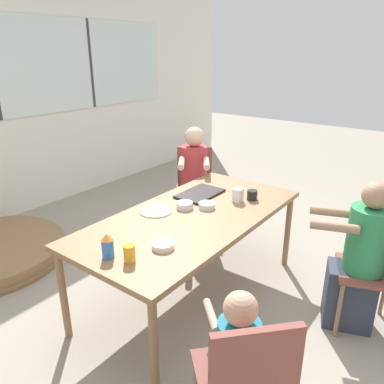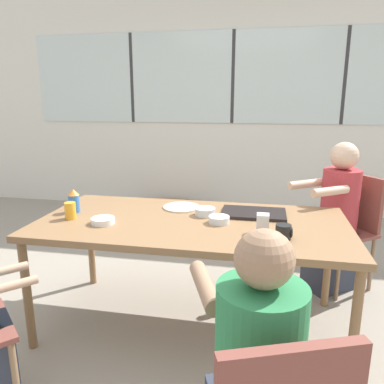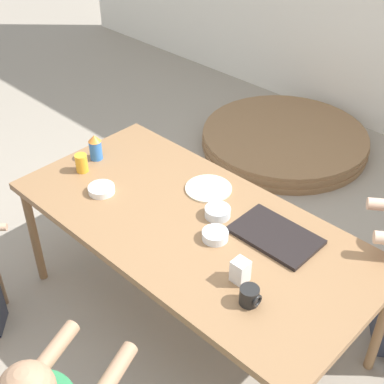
# 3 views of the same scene
# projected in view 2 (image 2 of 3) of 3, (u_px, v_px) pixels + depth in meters

# --- Properties ---
(ground_plane) EXTENTS (16.00, 16.00, 0.00)m
(ground_plane) POSITION_uv_depth(u_px,v_px,m) (192.00, 324.00, 2.47)
(ground_plane) COLOR gray
(wall_back_with_windows) EXTENTS (8.40, 0.08, 2.80)m
(wall_back_with_windows) POSITION_uv_depth(u_px,v_px,m) (233.00, 100.00, 4.68)
(wall_back_with_windows) COLOR white
(wall_back_with_windows) RESTS_ON ground_plane
(dining_table) EXTENTS (1.88, 0.92, 0.72)m
(dining_table) POSITION_uv_depth(u_px,v_px,m) (192.00, 228.00, 2.30)
(dining_table) COLOR olive
(dining_table) RESTS_ON ground_plane
(chair_for_woman_green_shirt) EXTENTS (0.56, 0.56, 0.88)m
(chair_for_woman_green_shirt) POSITION_uv_depth(u_px,v_px,m) (350.00, 221.00, 2.89)
(chair_for_woman_green_shirt) COLOR brown
(chair_for_woman_green_shirt) RESTS_ON ground_plane
(person_woman_green_shirt) EXTENTS (0.56, 0.51, 1.14)m
(person_woman_green_shirt) POSITION_uv_depth(u_px,v_px,m) (335.00, 223.00, 2.82)
(person_woman_green_shirt) COLOR #333847
(person_woman_green_shirt) RESTS_ON ground_plane
(food_tray_dark) EXTENTS (0.41, 0.26, 0.02)m
(food_tray_dark) POSITION_uv_depth(u_px,v_px,m) (254.00, 213.00, 2.40)
(food_tray_dark) COLOR black
(food_tray_dark) RESTS_ON dining_table
(coffee_mug) EXTENTS (0.09, 0.08, 0.08)m
(coffee_mug) POSITION_uv_depth(u_px,v_px,m) (284.00, 232.00, 1.98)
(coffee_mug) COLOR black
(coffee_mug) RESTS_ON dining_table
(sippy_cup) EXTENTS (0.08, 0.08, 0.15)m
(sippy_cup) POSITION_uv_depth(u_px,v_px,m) (74.00, 200.00, 2.44)
(sippy_cup) COLOR blue
(sippy_cup) RESTS_ON dining_table
(juice_glass) EXTENTS (0.07, 0.07, 0.10)m
(juice_glass) POSITION_uv_depth(u_px,v_px,m) (70.00, 211.00, 2.31)
(juice_glass) COLOR gold
(juice_glass) RESTS_ON dining_table
(milk_carton_small) EXTENTS (0.07, 0.07, 0.11)m
(milk_carton_small) POSITION_uv_depth(u_px,v_px,m) (263.00, 224.00, 2.06)
(milk_carton_small) COLOR silver
(milk_carton_small) RESTS_ON dining_table
(bowl_white_shallow) EXTENTS (0.14, 0.14, 0.04)m
(bowl_white_shallow) POSITION_uv_depth(u_px,v_px,m) (103.00, 221.00, 2.23)
(bowl_white_shallow) COLOR white
(bowl_white_shallow) RESTS_ON dining_table
(bowl_cereal) EXTENTS (0.13, 0.13, 0.04)m
(bowl_cereal) POSITION_uv_depth(u_px,v_px,m) (219.00, 220.00, 2.24)
(bowl_cereal) COLOR silver
(bowl_cereal) RESTS_ON dining_table
(bowl_fruit) EXTENTS (0.13, 0.13, 0.05)m
(bowl_fruit) POSITION_uv_depth(u_px,v_px,m) (205.00, 212.00, 2.39)
(bowl_fruit) COLOR silver
(bowl_fruit) RESTS_ON dining_table
(plate_tortillas) EXTENTS (0.25, 0.25, 0.01)m
(plate_tortillas) POSITION_uv_depth(u_px,v_px,m) (181.00, 207.00, 2.55)
(plate_tortillas) COLOR beige
(plate_tortillas) RESTS_ON dining_table
(folded_table_stack) EXTENTS (1.39, 1.39, 0.15)m
(folded_table_stack) POSITION_uv_depth(u_px,v_px,m) (162.00, 219.00, 4.36)
(folded_table_stack) COLOR olive
(folded_table_stack) RESTS_ON ground_plane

